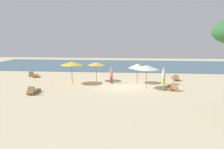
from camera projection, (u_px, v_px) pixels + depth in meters
ground_plane at (121, 87)px, 23.04m from camera, size 60.00×60.00×0.00m
ocean_water at (127, 65)px, 39.74m from camera, size 48.00×16.00×0.06m
umbrella_0 at (72, 63)px, 24.11m from camera, size 2.27×2.27×2.30m
umbrella_1 at (137, 66)px, 24.50m from camera, size 1.84×1.84×2.06m
umbrella_2 at (147, 67)px, 21.89m from camera, size 2.28×2.28×2.22m
umbrella_3 at (96, 64)px, 25.55m from camera, size 1.88×1.88×2.09m
lounger_0 at (170, 88)px, 21.77m from camera, size 1.17×1.73×0.75m
lounger_1 at (35, 76)px, 28.43m from camera, size 1.12×1.75×0.73m
lounger_3 at (175, 78)px, 26.56m from camera, size 0.64×1.72×0.67m
lounger_4 at (34, 91)px, 20.33m from camera, size 0.68×1.68×0.73m
person_0 at (164, 76)px, 23.86m from camera, size 0.50×0.50×1.73m
person_1 at (111, 75)px, 24.59m from camera, size 0.37×0.37×1.69m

